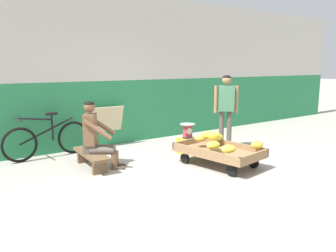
# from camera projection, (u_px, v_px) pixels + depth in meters

# --- Properties ---
(ground_plane) EXTENTS (80.00, 80.00, 0.00)m
(ground_plane) POSITION_uv_depth(u_px,v_px,m) (208.00, 179.00, 5.18)
(ground_plane) COLOR #A39E93
(back_wall) EXTENTS (16.00, 0.30, 3.26)m
(back_wall) POSITION_uv_depth(u_px,v_px,m) (114.00, 70.00, 7.34)
(back_wall) COLOR #287F4C
(back_wall) RESTS_ON ground
(banana_cart) EXTENTS (1.04, 1.55, 0.36)m
(banana_cart) POSITION_uv_depth(u_px,v_px,m) (219.00, 152.00, 5.82)
(banana_cart) COLOR #8E6B47
(banana_cart) RESTS_ON ground
(banana_pile) EXTENTS (0.87, 1.13, 0.27)m
(banana_pile) POSITION_uv_depth(u_px,v_px,m) (219.00, 140.00, 5.72)
(banana_pile) COLOR gold
(banana_pile) RESTS_ON banana_cart
(low_bench) EXTENTS (0.37, 1.12, 0.27)m
(low_bench) POSITION_uv_depth(u_px,v_px,m) (91.00, 156.00, 5.71)
(low_bench) COLOR brown
(low_bench) RESTS_ON ground
(vendor_seated) EXTENTS (0.74, 0.67, 1.14)m
(vendor_seated) POSITION_uv_depth(u_px,v_px,m) (96.00, 135.00, 5.65)
(vendor_seated) COLOR brown
(vendor_seated) RESTS_ON ground
(plastic_crate) EXTENTS (0.36, 0.28, 0.30)m
(plastic_crate) POSITION_uv_depth(u_px,v_px,m) (187.00, 146.00, 6.69)
(plastic_crate) COLOR gold
(plastic_crate) RESTS_ON ground
(weighing_scale) EXTENTS (0.30, 0.30, 0.29)m
(weighing_scale) POSITION_uv_depth(u_px,v_px,m) (188.00, 131.00, 6.63)
(weighing_scale) COLOR #28282D
(weighing_scale) RESTS_ON plastic_crate
(bicycle_near_left) EXTENTS (1.66, 0.48, 0.86)m
(bicycle_near_left) POSITION_uv_depth(u_px,v_px,m) (48.00, 139.00, 6.32)
(bicycle_near_left) COLOR black
(bicycle_near_left) RESTS_ON ground
(sign_board) EXTENTS (0.70, 0.28, 0.87)m
(sign_board) POSITION_uv_depth(u_px,v_px,m) (107.00, 126.00, 7.24)
(sign_board) COLOR #C6B289
(sign_board) RESTS_ON ground
(customer_adult) EXTENTS (0.40, 0.36, 1.53)m
(customer_adult) POSITION_uv_depth(u_px,v_px,m) (226.00, 104.00, 6.87)
(customer_adult) COLOR brown
(customer_adult) RESTS_ON ground
(shopping_bag) EXTENTS (0.18, 0.12, 0.24)m
(shopping_bag) POSITION_uv_depth(u_px,v_px,m) (216.00, 150.00, 6.48)
(shopping_bag) COLOR #3370B7
(shopping_bag) RESTS_ON ground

